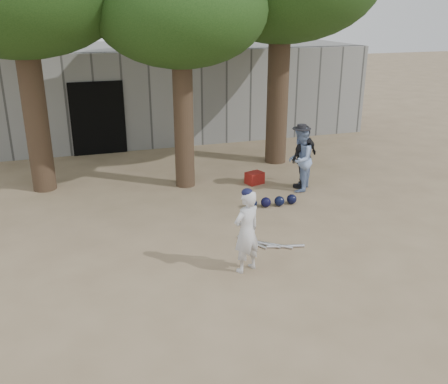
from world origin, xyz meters
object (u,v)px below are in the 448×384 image
object	(u,v)px
boy_player	(247,232)
spectator_blue	(300,159)
spectator_dark	(304,157)
red_bag	(255,178)

from	to	relation	value
boy_player	spectator_blue	xyz separation A→B (m)	(2.62, 3.35, 0.06)
boy_player	spectator_dark	distance (m)	4.48
spectator_blue	spectator_dark	size ratio (longest dim) A/B	0.99
spectator_blue	red_bag	xyz separation A→B (m)	(-0.86, 0.79, -0.64)
spectator_blue	red_bag	bearing A→B (deg)	-95.61
spectator_blue	spectator_dark	distance (m)	0.24
red_bag	spectator_dark	bearing A→B (deg)	-31.57
spectator_blue	spectator_dark	xyz separation A→B (m)	(0.18, 0.15, 0.01)
boy_player	red_bag	world-z (taller)	boy_player
red_bag	boy_player	bearing A→B (deg)	-113.07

